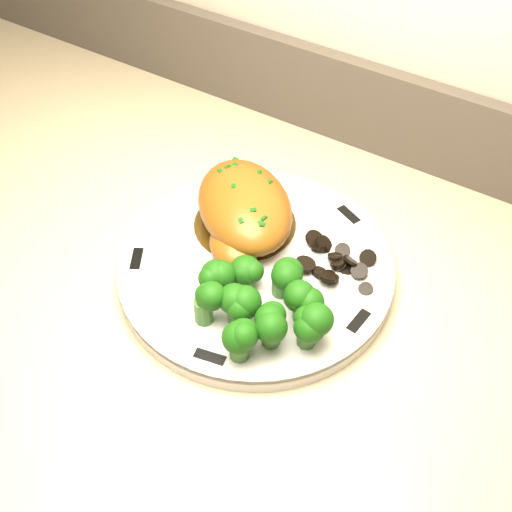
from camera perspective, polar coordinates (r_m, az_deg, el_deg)
The scene contains 11 objects.
counter at distance 1.14m, azimuth -5.71°, elevation -16.84°, with size 2.22×0.73×1.08m.
plate at distance 0.71m, azimuth 0.00°, elevation -1.09°, with size 0.30×0.30×0.02m, color silver.
rim_accent_0 at distance 0.76m, azimuth 8.24°, elevation 3.65°, with size 0.03×0.01×0.00m, color black.
rim_accent_1 at distance 0.79m, azimuth -2.66°, elevation 6.32°, with size 0.03×0.01×0.00m, color black.
rim_accent_2 at distance 0.72m, azimuth -10.56°, elevation -0.24°, with size 0.03×0.01×0.00m, color black.
rim_accent_3 at distance 0.63m, azimuth -4.12°, elevation -8.95°, with size 0.03×0.01×0.00m, color black.
rim_accent_4 at distance 0.66m, azimuth 9.11°, elevation -5.73°, with size 0.03×0.01×0.00m, color black.
gravy_pool at distance 0.74m, azimuth -0.99°, elevation 2.85°, with size 0.12×0.12×0.00m, color #3B280A.
chicken_breast at distance 0.72m, azimuth -1.13°, elevation 4.10°, with size 0.18×0.18×0.06m.
mushroom_pile at distance 0.70m, azimuth 6.95°, elevation -0.72°, with size 0.09×0.07×0.02m.
broccoli_florets at distance 0.63m, azimuth -0.06°, elevation -4.23°, with size 0.14×0.12×0.04m.
Camera 1 is at (0.08, 1.32, 1.50)m, focal length 45.00 mm.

